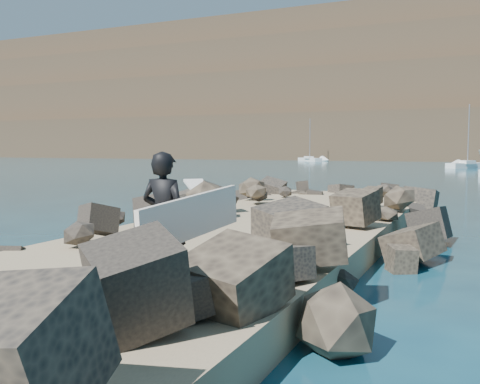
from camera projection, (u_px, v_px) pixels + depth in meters
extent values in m
plane|color=#0F384C|center=(257.00, 249.00, 13.37)|extent=(800.00, 800.00, 0.00)
cube|color=#8C7759|center=(221.00, 251.00, 11.53)|extent=(6.00, 26.00, 0.60)
cube|color=black|center=(125.00, 230.00, 13.17)|extent=(2.60, 22.00, 1.00)
cube|color=black|center=(360.00, 248.00, 10.77)|extent=(2.60, 22.00, 1.00)
cube|color=white|center=(202.00, 195.00, 16.82)|extent=(2.24, 2.37, 0.09)
imported|color=black|center=(164.00, 219.00, 7.43)|extent=(0.69, 0.46, 1.87)
cube|color=white|center=(192.00, 217.00, 7.24)|extent=(0.26, 2.32, 0.73)
cube|color=silver|center=(310.00, 160.00, 100.08)|extent=(5.84, 5.75, 0.80)
cylinder|color=gray|center=(310.00, 138.00, 99.74)|extent=(0.12, 0.12, 7.39)
cube|color=silver|center=(309.00, 157.00, 99.53)|extent=(2.10, 2.08, 0.44)
cube|color=silver|center=(467.00, 166.00, 66.78)|extent=(4.94, 6.34, 0.80)
cylinder|color=gray|center=(469.00, 134.00, 66.45)|extent=(0.12, 0.12, 7.33)
cube|color=silver|center=(467.00, 162.00, 66.14)|extent=(1.93, 2.14, 0.44)
cube|color=white|center=(327.00, 46.00, 164.95)|extent=(10.00, 8.00, 4.00)
cube|color=white|center=(469.00, 44.00, 160.23)|extent=(8.00, 6.00, 3.50)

